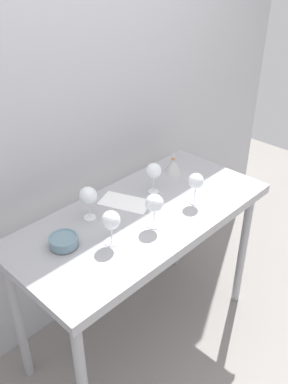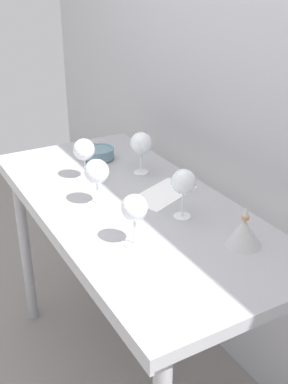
# 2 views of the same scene
# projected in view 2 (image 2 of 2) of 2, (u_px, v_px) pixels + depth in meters

# --- Properties ---
(ground_plane) EXTENTS (6.00, 6.00, 0.00)m
(ground_plane) POSITION_uv_depth(u_px,v_px,m) (135.00, 380.00, 2.13)
(ground_plane) COLOR gray
(back_wall) EXTENTS (3.80, 0.04, 2.60)m
(back_wall) POSITION_uv_depth(u_px,v_px,m) (247.00, 77.00, 1.78)
(back_wall) COLOR #B4B4B9
(back_wall) RESTS_ON ground_plane
(steel_counter) EXTENTS (1.40, 0.65, 0.90)m
(steel_counter) POSITION_uv_depth(u_px,v_px,m) (131.00, 227.00, 1.78)
(steel_counter) COLOR #A2A2A7
(steel_counter) RESTS_ON ground_plane
(wine_glass_near_center) EXTENTS (0.09, 0.09, 0.17)m
(wine_glass_near_center) POSITION_uv_depth(u_px,v_px,m) (97.00, 173.00, 1.66)
(wine_glass_near_center) COLOR white
(wine_glass_near_center) RESTS_ON steel_counter
(wine_glass_near_left) EXTENTS (0.09, 0.09, 0.17)m
(wine_glass_near_left) POSITION_uv_depth(u_px,v_px,m) (84.00, 151.00, 1.86)
(wine_glass_near_left) COLOR white
(wine_glass_near_left) RESTS_ON steel_counter
(wine_glass_far_left) EXTENTS (0.09, 0.09, 0.17)m
(wine_glass_far_left) POSITION_uv_depth(u_px,v_px,m) (141.00, 144.00, 1.92)
(wine_glass_far_left) COLOR white
(wine_glass_far_left) RESTS_ON steel_counter
(wine_glass_far_right) EXTENTS (0.08, 0.08, 0.18)m
(wine_glass_far_right) POSITION_uv_depth(u_px,v_px,m) (183.00, 183.00, 1.57)
(wine_glass_far_right) COLOR white
(wine_glass_far_right) RESTS_ON steel_counter
(wine_glass_near_right) EXTENTS (0.08, 0.08, 0.17)m
(wine_glass_near_right) POSITION_uv_depth(u_px,v_px,m) (134.00, 209.00, 1.42)
(wine_glass_near_right) COLOR white
(wine_glass_near_right) RESTS_ON steel_counter
(tasting_sheet_upper) EXTENTS (0.23, 0.30, 0.00)m
(tasting_sheet_upper) POSITION_uv_depth(u_px,v_px,m) (163.00, 194.00, 1.79)
(tasting_sheet_upper) COLOR white
(tasting_sheet_upper) RESTS_ON steel_counter
(tasting_bowl) EXTENTS (0.14, 0.14, 0.05)m
(tasting_bowl) POSITION_uv_depth(u_px,v_px,m) (99.00, 153.00, 2.09)
(tasting_bowl) COLOR #4C4C4C
(tasting_bowl) RESTS_ON steel_counter
(decanter_funnel) EXTENTS (0.11, 0.11, 0.13)m
(decanter_funnel) POSITION_uv_depth(u_px,v_px,m) (244.00, 232.00, 1.45)
(decanter_funnel) COLOR #B6B6B6
(decanter_funnel) RESTS_ON steel_counter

